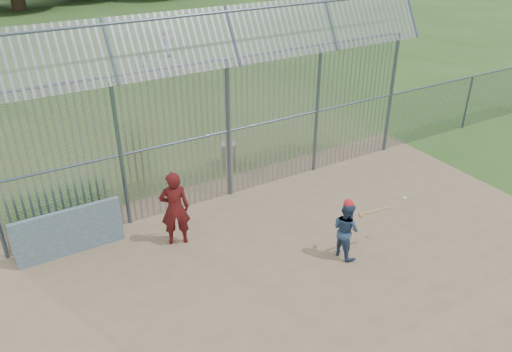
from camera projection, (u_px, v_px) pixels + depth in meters
ground at (298, 258)px, 11.92m from camera, size 120.00×120.00×0.00m
dirt_infield at (310, 269)px, 11.54m from camera, size 14.00×10.00×0.02m
dugout_wall at (69, 232)px, 11.79m from camera, size 2.50×0.12×1.20m
batter at (346, 230)px, 11.67m from camera, size 0.60×0.75×1.45m
onlooker at (175, 208)px, 12.01m from camera, size 0.83×0.67×1.96m
bg_kid_standing at (167, 42)px, 27.77m from camera, size 0.87×0.63×1.65m
bg_kid_seated at (144, 59)px, 26.04m from camera, size 0.56×0.41×0.88m
batting_gear at (357, 206)px, 11.44m from camera, size 1.72×0.37×0.48m
trash_can at (228, 154)px, 16.11m from camera, size 0.56×0.56×0.82m
backstop_fence at (285, 108)px, 14.22m from camera, size 20.09×0.81×5.30m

